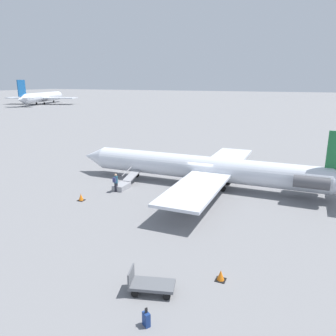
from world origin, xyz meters
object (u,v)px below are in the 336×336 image
(airplane_taxiing_distant, at_px, (42,97))
(suitcase, at_px, (146,319))
(passenger, at_px, (116,181))
(boarding_stairs, at_px, (124,184))
(airplane_main, at_px, (212,169))
(luggage_cart, at_px, (150,284))

(airplane_taxiing_distant, bearing_deg, suitcase, -152.52)
(airplane_taxiing_distant, bearing_deg, passenger, -151.27)
(airplane_taxiing_distant, height_order, boarding_stairs, airplane_taxiing_distant)
(passenger, height_order, suitcase, passenger)
(airplane_main, height_order, passenger, airplane_main)
(airplane_taxiing_distant, distance_m, suitcase, 146.96)
(luggage_cart, xyz_separation_m, suitcase, (-0.91, 2.08, -0.13))
(passenger, xyz_separation_m, suitcase, (-10.72, 14.30, -0.67))
(airplane_taxiing_distant, xyz_separation_m, boarding_stairs, (-94.94, 86.57, -2.76))
(luggage_cart, relative_size, suitcase, 2.75)
(airplane_taxiing_distant, height_order, passenger, airplane_taxiing_distant)
(boarding_stairs, xyz_separation_m, passenger, (0.05, 1.29, 0.64))
(airplane_main, height_order, luggage_cart, airplane_main)
(passenger, height_order, luggage_cart, passenger)
(boarding_stairs, height_order, luggage_cart, boarding_stairs)
(boarding_stairs, relative_size, suitcase, 4.58)
(suitcase, bearing_deg, boarding_stairs, -55.60)
(suitcase, bearing_deg, passenger, -53.15)
(boarding_stairs, bearing_deg, airplane_main, -64.39)
(airplane_main, xyz_separation_m, suitcase, (-3.01, 19.45, -1.50))
(airplane_taxiing_distant, distance_m, boarding_stairs, 128.51)
(luggage_cart, bearing_deg, airplane_main, -99.28)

